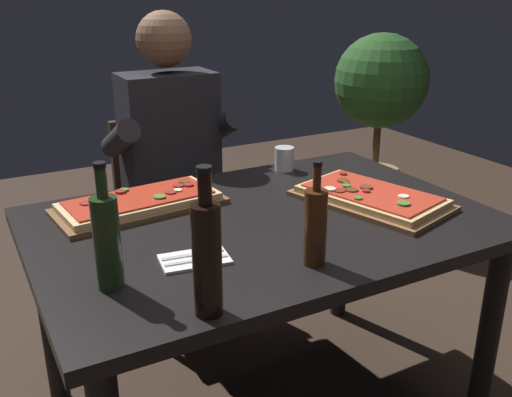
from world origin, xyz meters
TOP-DOWN VIEW (x-y plane):
  - dining_table at (0.00, 0.00)m, footprint 1.40×0.96m
  - pizza_rectangular_front at (-0.31, 0.27)m, footprint 0.56×0.30m
  - pizza_rectangular_left at (0.38, -0.05)m, footprint 0.42×0.56m
  - wine_bottle_dark at (-0.03, -0.33)m, footprint 0.06×0.06m
  - oil_bottle_amber at (-0.53, -0.20)m, footprint 0.06×0.06m
  - vinegar_bottle_green at (-0.37, -0.42)m, footprint 0.06×0.06m
  - tumbler_near_camera at (0.31, 0.39)m, footprint 0.07×0.07m
  - napkin_cutlery_set at (-0.30, -0.17)m, footprint 0.19×0.13m
  - diner_chair at (-0.02, 0.86)m, footprint 0.44×0.44m
  - seated_diner at (-0.02, 0.74)m, footprint 0.53×0.41m
  - potted_plant_corner at (1.47, 1.20)m, footprint 0.55×0.55m

SIDE VIEW (x-z plane):
  - diner_chair at x=-0.02m, z-range 0.05..0.92m
  - dining_table at x=0.00m, z-range 0.27..1.01m
  - seated_diner at x=-0.02m, z-range 0.08..1.41m
  - napkin_cutlery_set at x=-0.30m, z-range 0.74..0.75m
  - pizza_rectangular_front at x=-0.31m, z-range 0.73..0.78m
  - pizza_rectangular_left at x=0.38m, z-range 0.73..0.78m
  - potted_plant_corner at x=1.47m, z-range 0.19..1.35m
  - tumbler_near_camera at x=0.31m, z-range 0.73..0.83m
  - wine_bottle_dark at x=-0.03m, z-range 0.71..0.99m
  - oil_bottle_amber at x=-0.53m, z-range 0.71..1.02m
  - vinegar_bottle_green at x=-0.37m, z-range 0.71..1.05m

